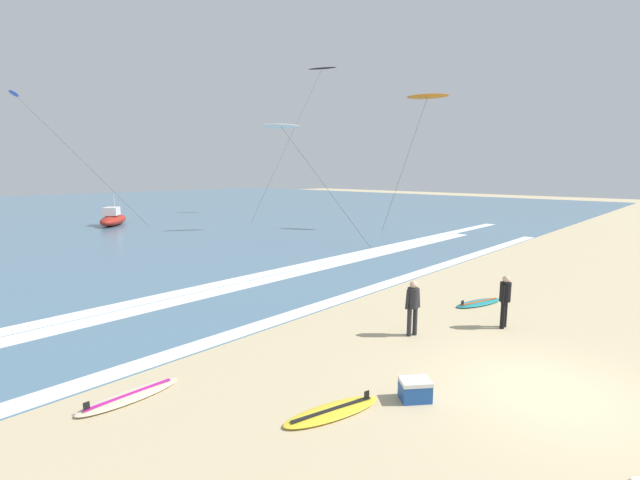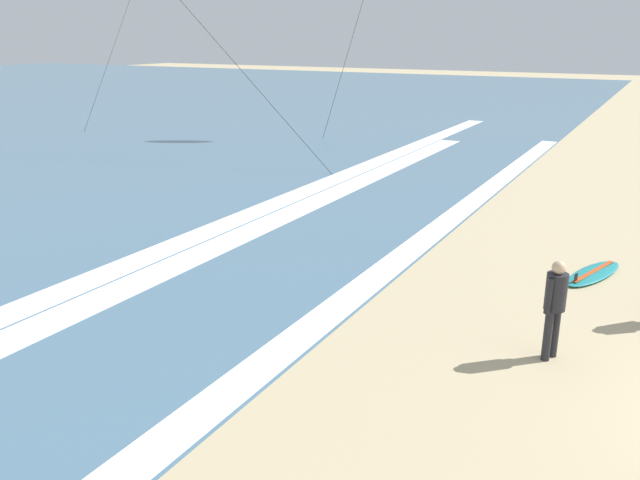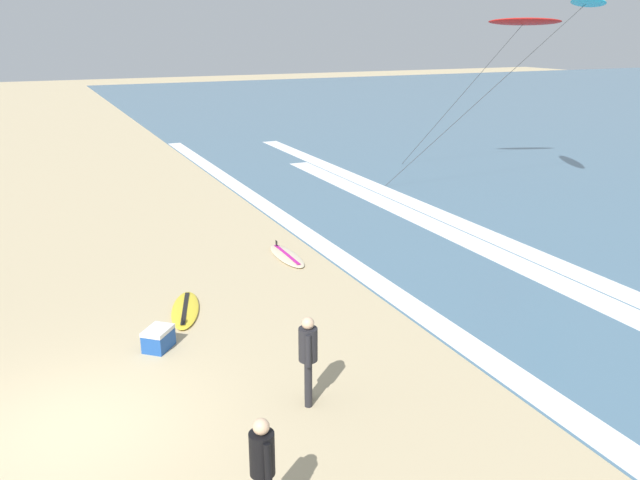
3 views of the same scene
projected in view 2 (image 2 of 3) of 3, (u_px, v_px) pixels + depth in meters
The scene contains 5 objects.
wave_foam_shoreline at pixel (252, 374), 9.66m from camera, with size 49.47×0.69×0.01m, color white.
wave_foam_mid_break at pixel (172, 267), 14.10m from camera, with size 39.39×0.90×0.01m, color white.
wave_foam_outer_break at pixel (160, 251), 15.08m from camera, with size 53.60×0.84×0.01m, color white.
surfer_background_far at pixel (555, 301), 9.88m from camera, with size 0.50×0.32×1.60m.
surfboard_near_water at pixel (593, 273), 13.61m from camera, with size 2.18×1.21×0.25m.
Camera 2 is at (-8.89, 2.52, 4.83)m, focal length 36.64 mm.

